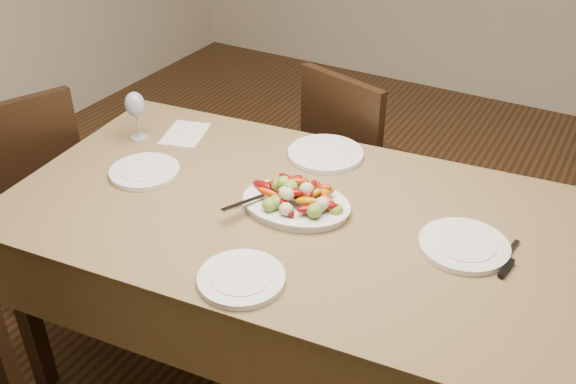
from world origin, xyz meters
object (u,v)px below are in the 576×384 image
(chair_far, at_px, (366,165))
(wine_glass, at_px, (136,114))
(dining_table, at_px, (288,296))
(plate_left, at_px, (145,172))
(chair_left, at_px, (23,189))
(plate_near, at_px, (241,279))
(plate_right, at_px, (464,246))
(plate_far, at_px, (325,154))
(serving_platter, at_px, (296,206))

(chair_far, bearing_deg, wine_glass, 62.94)
(dining_table, distance_m, plate_left, 0.67)
(chair_left, relative_size, wine_glass, 4.64)
(dining_table, distance_m, plate_near, 0.55)
(plate_right, relative_size, plate_far, 0.96)
(dining_table, distance_m, chair_left, 1.26)
(dining_table, relative_size, plate_far, 6.55)
(serving_platter, relative_size, plate_far, 1.24)
(plate_left, height_order, plate_right, same)
(dining_table, height_order, chair_far, chair_far)
(chair_left, height_order, plate_right, chair_left)
(chair_far, xyz_separation_m, wine_glass, (-0.67, -0.71, 0.39))
(plate_left, distance_m, plate_right, 1.12)
(chair_far, relative_size, plate_left, 3.85)
(chair_far, bearing_deg, plate_far, 109.35)
(wine_glass, bearing_deg, plate_right, -2.78)
(dining_table, xyz_separation_m, plate_far, (-0.05, 0.37, 0.39))
(wine_glass, bearing_deg, serving_platter, -9.47)
(plate_right, xyz_separation_m, wine_glass, (-1.30, 0.06, 0.09))
(plate_far, height_order, wine_glass, wine_glass)
(chair_left, distance_m, wine_glass, 0.67)
(plate_far, bearing_deg, chair_far, 92.92)
(plate_left, bearing_deg, plate_near, -27.34)
(serving_platter, height_order, plate_left, serving_platter)
(dining_table, height_order, plate_far, plate_far)
(plate_far, relative_size, plate_near, 1.14)
(chair_far, xyz_separation_m, serving_platter, (0.10, -0.83, 0.30))
(plate_left, distance_m, wine_glass, 0.29)
(chair_far, height_order, chair_left, same)
(dining_table, bearing_deg, plate_right, 7.44)
(dining_table, relative_size, serving_platter, 5.28)
(plate_near, bearing_deg, plate_far, 98.95)
(plate_left, relative_size, plate_near, 1.00)
(chair_left, xyz_separation_m, plate_right, (1.82, 0.14, 0.29))
(dining_table, xyz_separation_m, serving_platter, (0.02, 0.01, 0.39))
(dining_table, height_order, chair_left, chair_left)
(chair_left, xyz_separation_m, serving_platter, (1.28, 0.07, 0.30))
(plate_left, xyz_separation_m, plate_right, (1.11, 0.14, 0.00))
(serving_platter, relative_size, plate_right, 1.30)
(chair_left, bearing_deg, plate_left, 112.54)
(plate_right, relative_size, plate_near, 1.09)
(dining_table, relative_size, plate_left, 7.45)
(chair_far, relative_size, plate_near, 3.86)
(dining_table, height_order, wine_glass, wine_glass)
(chair_left, relative_size, plate_near, 3.86)
(dining_table, xyz_separation_m, wine_glass, (-0.74, 0.14, 0.48))
(plate_left, xyz_separation_m, plate_far, (0.50, 0.43, 0.00))
(plate_far, bearing_deg, dining_table, -82.21)
(chair_left, distance_m, serving_platter, 1.32)
(dining_table, height_order, plate_right, plate_right)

